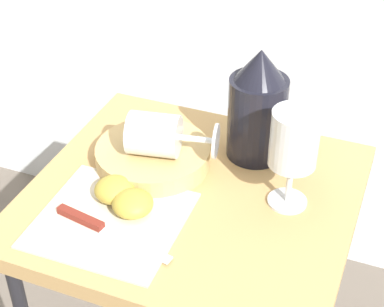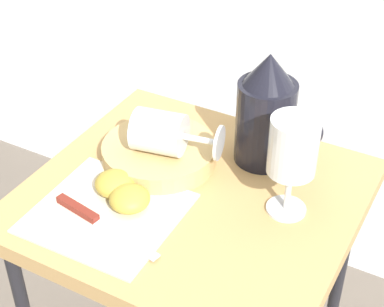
# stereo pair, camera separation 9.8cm
# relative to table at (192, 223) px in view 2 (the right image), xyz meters

# --- Properties ---
(table) EXTENTS (0.53, 0.49, 0.66)m
(table) POSITION_rel_table_xyz_m (0.00, 0.00, 0.00)
(table) COLOR tan
(table) RESTS_ON ground_plane
(linen_napkin) EXTENTS (0.22, 0.22, 0.00)m
(linen_napkin) POSITION_rel_table_xyz_m (-0.09, -0.11, 0.07)
(linen_napkin) COLOR beige
(linen_napkin) RESTS_ON table
(basket_tray) EXTENTS (0.20, 0.20, 0.03)m
(basket_tray) POSITION_rel_table_xyz_m (-0.09, 0.05, 0.08)
(basket_tray) COLOR tan
(basket_tray) RESTS_ON table
(pitcher) EXTENTS (0.15, 0.10, 0.21)m
(pitcher) POSITION_rel_table_xyz_m (0.06, 0.15, 0.15)
(pitcher) COLOR black
(pitcher) RESTS_ON table
(wine_glass_upright) EXTENTS (0.08, 0.08, 0.17)m
(wine_glass_upright) POSITION_rel_table_xyz_m (0.15, 0.03, 0.18)
(wine_glass_upright) COLOR silver
(wine_glass_upright) RESTS_ON table
(wine_glass_tipped_near) EXTENTS (0.16, 0.09, 0.07)m
(wine_glass_tipped_near) POSITION_rel_table_xyz_m (-0.08, 0.04, 0.14)
(wine_glass_tipped_near) COLOR silver
(wine_glass_tipped_near) RESTS_ON basket_tray
(apple_half_left) EXTENTS (0.07, 0.07, 0.04)m
(apple_half_left) POSITION_rel_table_xyz_m (-0.11, -0.06, 0.09)
(apple_half_left) COLOR #B29938
(apple_half_left) RESTS_ON linen_napkin
(apple_half_right) EXTENTS (0.07, 0.07, 0.04)m
(apple_half_right) POSITION_rel_table_xyz_m (-0.07, -0.08, 0.09)
(apple_half_right) COLOR #B29938
(apple_half_right) RESTS_ON linen_napkin
(knife) EXTENTS (0.21, 0.05, 0.01)m
(knife) POSITION_rel_table_xyz_m (-0.10, -0.14, 0.08)
(knife) COLOR silver
(knife) RESTS_ON linen_napkin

